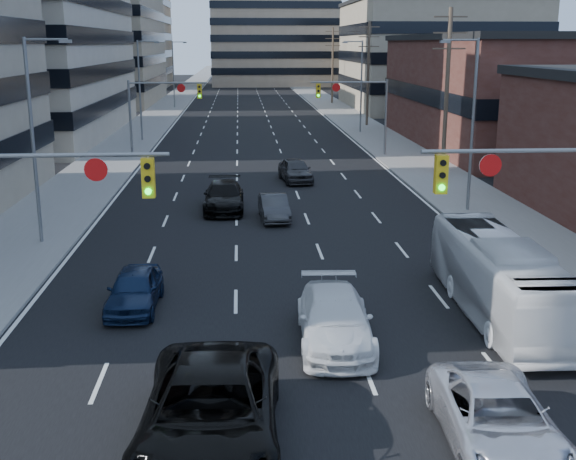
# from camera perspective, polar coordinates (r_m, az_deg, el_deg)

# --- Properties ---
(road_surface) EXTENTS (18.00, 300.00, 0.02)m
(road_surface) POSITION_cam_1_polar(r_m,az_deg,el_deg) (142.07, -3.25, 11.00)
(road_surface) COLOR black
(road_surface) RESTS_ON ground
(sidewalk_left) EXTENTS (5.00, 300.00, 0.15)m
(sidewalk_left) POSITION_cam_1_polar(r_m,az_deg,el_deg) (142.40, -7.97, 10.92)
(sidewalk_left) COLOR slate
(sidewalk_left) RESTS_ON ground
(sidewalk_right) EXTENTS (5.00, 300.00, 0.15)m
(sidewalk_right) POSITION_cam_1_polar(r_m,az_deg,el_deg) (142.65, 1.46, 11.06)
(sidewalk_right) COLOR slate
(sidewalk_right) RESTS_ON ground
(office_left_far) EXTENTS (20.00, 30.00, 16.00)m
(office_left_far) POSITION_cam_1_polar(r_m,az_deg,el_deg) (114.02, -15.63, 13.66)
(office_left_far) COLOR gray
(office_left_far) RESTS_ON ground
(storefront_right_mid) EXTENTS (20.00, 30.00, 9.00)m
(storefront_right_mid) POSITION_cam_1_polar(r_m,az_deg,el_deg) (67.00, 18.92, 10.15)
(storefront_right_mid) COLOR #472119
(storefront_right_mid) RESTS_ON ground
(office_right_far) EXTENTS (22.00, 28.00, 14.00)m
(office_right_far) POSITION_cam_1_polar(r_m,az_deg,el_deg) (103.28, 11.39, 13.31)
(office_right_far) COLOR gray
(office_right_far) RESTS_ON ground
(bg_block_left) EXTENTS (24.00, 24.00, 20.00)m
(bg_block_left) POSITION_cam_1_polar(r_m,az_deg,el_deg) (154.08, -14.17, 14.59)
(bg_block_left) COLOR #ADA089
(bg_block_left) RESTS_ON ground
(bg_block_right) EXTENTS (22.00, 22.00, 12.00)m
(bg_block_right) POSITION_cam_1_polar(r_m,az_deg,el_deg) (145.73, 9.75, 13.27)
(bg_block_right) COLOR gray
(bg_block_right) RESTS_ON ground
(signal_near_left) EXTENTS (6.59, 0.33, 6.00)m
(signal_near_left) POSITION_cam_1_polar(r_m,az_deg,el_deg) (21.11, -19.94, 1.58)
(signal_near_left) COLOR slate
(signal_near_left) RESTS_ON ground
(signal_near_right) EXTENTS (6.59, 0.33, 6.00)m
(signal_near_right) POSITION_cam_1_polar(r_m,az_deg,el_deg) (22.19, 20.26, 2.15)
(signal_near_right) COLOR slate
(signal_near_right) RESTS_ON ground
(signal_far_left) EXTENTS (6.09, 0.33, 6.00)m
(signal_far_left) POSITION_cam_1_polar(r_m,az_deg,el_deg) (57.29, -10.10, 9.88)
(signal_far_left) COLOR slate
(signal_far_left) RESTS_ON ground
(signal_far_right) EXTENTS (6.09, 0.33, 6.00)m
(signal_far_right) POSITION_cam_1_polar(r_m,az_deg,el_deg) (57.70, 5.49, 10.07)
(signal_far_right) COLOR slate
(signal_far_right) RESTS_ON ground
(utility_pole_block) EXTENTS (2.20, 0.28, 11.00)m
(utility_pole_block) POSITION_cam_1_polar(r_m,az_deg,el_deg) (49.82, 12.44, 10.80)
(utility_pole_block) COLOR #4C3D2D
(utility_pole_block) RESTS_ON ground
(utility_pole_midblock) EXTENTS (2.20, 0.28, 11.00)m
(utility_pole_midblock) POSITION_cam_1_polar(r_m,az_deg,el_deg) (79.05, 6.35, 12.31)
(utility_pole_midblock) COLOR #4C3D2D
(utility_pole_midblock) RESTS_ON ground
(utility_pole_distant) EXTENTS (2.20, 0.28, 11.00)m
(utility_pole_distant) POSITION_cam_1_polar(r_m,az_deg,el_deg) (108.70, 3.54, 12.96)
(utility_pole_distant) COLOR #4C3D2D
(utility_pole_distant) RESTS_ON ground
(streetlight_left_near) EXTENTS (2.03, 0.22, 9.00)m
(streetlight_left_near) POSITION_cam_1_polar(r_m,az_deg,el_deg) (33.18, -19.30, 7.35)
(streetlight_left_near) COLOR slate
(streetlight_left_near) RESTS_ON ground
(streetlight_left_mid) EXTENTS (2.03, 0.22, 9.00)m
(streetlight_left_mid) POSITION_cam_1_polar(r_m,az_deg,el_deg) (67.46, -11.52, 11.13)
(streetlight_left_mid) COLOR slate
(streetlight_left_mid) RESTS_ON ground
(streetlight_left_far) EXTENTS (2.03, 0.22, 9.00)m
(streetlight_left_far) POSITION_cam_1_polar(r_m,az_deg,el_deg) (102.23, -8.96, 12.31)
(streetlight_left_far) COLOR slate
(streetlight_left_far) RESTS_ON ground
(streetlight_right_near) EXTENTS (2.03, 0.22, 9.00)m
(streetlight_right_near) POSITION_cam_1_polar(r_m,az_deg,el_deg) (38.84, 14.20, 8.66)
(streetlight_right_near) COLOR slate
(streetlight_right_near) RESTS_ON ground
(streetlight_right_far) EXTENTS (2.03, 0.22, 9.00)m
(streetlight_right_far) POSITION_cam_1_polar(r_m,az_deg,el_deg) (72.86, 5.70, 11.57)
(streetlight_right_far) COLOR slate
(streetlight_right_far) RESTS_ON ground
(black_pickup) EXTENTS (3.31, 6.70, 1.83)m
(black_pickup) POSITION_cam_1_polar(r_m,az_deg,el_deg) (16.32, -6.17, -14.21)
(black_pickup) COLOR black
(black_pickup) RESTS_ON ground
(white_van) EXTENTS (2.36, 5.32, 1.52)m
(white_van) POSITION_cam_1_polar(r_m,az_deg,el_deg) (21.73, 3.71, -7.05)
(white_van) COLOR silver
(white_van) RESTS_ON ground
(silver_suv) EXTENTS (2.61, 5.21, 1.42)m
(silver_suv) POSITION_cam_1_polar(r_m,az_deg,el_deg) (17.07, 16.25, -14.17)
(silver_suv) COLOR silver
(silver_suv) RESTS_ON ground
(transit_bus) EXTENTS (2.47, 9.56, 2.65)m
(transit_bus) POSITION_cam_1_polar(r_m,az_deg,el_deg) (24.54, 16.35, -3.67)
(transit_bus) COLOR silver
(transit_bus) RESTS_ON ground
(sedan_blue) EXTENTS (1.73, 4.10, 1.38)m
(sedan_blue) POSITION_cam_1_polar(r_m,az_deg,el_deg) (24.97, -12.03, -4.60)
(sedan_blue) COLOR #0D1B37
(sedan_blue) RESTS_ON ground
(sedan_grey_center) EXTENTS (1.58, 3.93, 1.27)m
(sedan_grey_center) POSITION_cam_1_polar(r_m,az_deg,el_deg) (36.75, -1.12, 1.80)
(sedan_grey_center) COLOR #2F2F31
(sedan_grey_center) RESTS_ON ground
(sedan_black_far) EXTENTS (2.13, 5.22, 1.51)m
(sedan_black_far) POSITION_cam_1_polar(r_m,az_deg,el_deg) (38.92, -5.09, 2.65)
(sedan_black_far) COLOR black
(sedan_black_far) RESTS_ON ground
(sedan_grey_right) EXTENTS (2.29, 4.62, 1.51)m
(sedan_grey_right) POSITION_cam_1_polar(r_m,az_deg,el_deg) (46.99, 0.58, 4.76)
(sedan_grey_right) COLOR #2F2F32
(sedan_grey_right) RESTS_ON ground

